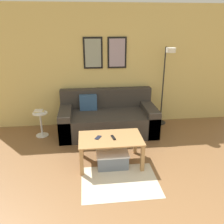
% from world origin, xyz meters
% --- Properties ---
extents(wall_back, '(5.60, 0.09, 2.55)m').
position_xyz_m(wall_back, '(-0.00, 3.77, 1.28)').
color(wall_back, '#DDC472').
rests_on(wall_back, ground_plane).
extents(area_rug, '(1.11, 0.84, 0.01)m').
position_xyz_m(area_rug, '(-0.15, 1.53, 0.00)').
color(area_rug, beige).
rests_on(area_rug, ground_plane).
extents(couch, '(1.96, 0.98, 0.85)m').
position_xyz_m(couch, '(-0.15, 3.26, 0.29)').
color(couch, '#38332D').
rests_on(couch, ground_plane).
extents(coffee_table, '(1.01, 0.62, 0.46)m').
position_xyz_m(coffee_table, '(-0.23, 2.04, 0.38)').
color(coffee_table, '#AD7F4C').
rests_on(coffee_table, ground_plane).
extents(storage_bin, '(0.51, 0.42, 0.25)m').
position_xyz_m(storage_bin, '(-0.21, 1.99, 0.12)').
color(storage_bin, slate).
rests_on(storage_bin, ground_plane).
extents(floor_lamp, '(0.24, 0.52, 1.72)m').
position_xyz_m(floor_lamp, '(1.10, 3.39, 1.16)').
color(floor_lamp, black).
rests_on(floor_lamp, ground_plane).
extents(side_table, '(0.30, 0.30, 0.50)m').
position_xyz_m(side_table, '(-1.50, 3.21, 0.30)').
color(side_table, white).
rests_on(side_table, ground_plane).
extents(book_stack, '(0.20, 0.15, 0.06)m').
position_xyz_m(book_stack, '(-1.51, 3.22, 0.53)').
color(book_stack, silver).
rests_on(book_stack, side_table).
extents(remote_control, '(0.07, 0.15, 0.02)m').
position_xyz_m(remote_control, '(-0.18, 2.02, 0.47)').
color(remote_control, black).
rests_on(remote_control, coffee_table).
extents(cell_phone, '(0.13, 0.15, 0.01)m').
position_xyz_m(cell_phone, '(-0.42, 2.06, 0.47)').
color(cell_phone, '#1E2338').
rests_on(cell_phone, coffee_table).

